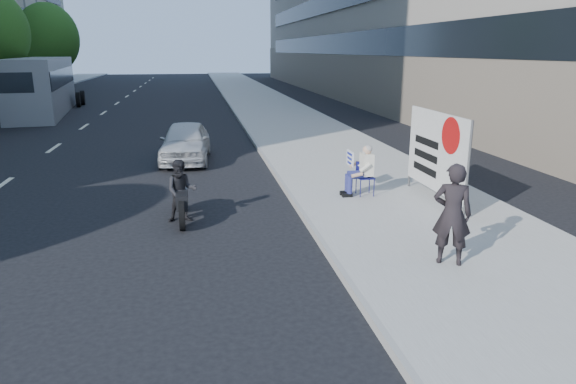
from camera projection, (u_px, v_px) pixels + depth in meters
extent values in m
plane|color=black|center=(260.00, 294.00, 8.21)|extent=(160.00, 160.00, 0.00)
cube|color=gray|center=(287.00, 120.00, 27.84)|extent=(5.00, 120.00, 0.15)
cylinder|color=#382616|center=(53.00, 77.00, 47.25)|extent=(0.30, 0.30, 2.62)
ellipsoid|color=#204512|center=(48.00, 38.00, 46.32)|extent=(5.40, 5.40, 6.21)
cylinder|color=navy|center=(360.00, 189.00, 12.99)|extent=(0.02, 0.02, 0.45)
cylinder|color=navy|center=(374.00, 188.00, 13.05)|extent=(0.02, 0.02, 0.45)
cylinder|color=navy|center=(356.00, 185.00, 13.33)|extent=(0.02, 0.02, 0.45)
cylinder|color=navy|center=(369.00, 184.00, 13.39)|extent=(0.02, 0.02, 0.45)
cube|color=navy|center=(365.00, 177.00, 13.13)|extent=(0.40, 0.40, 0.03)
cube|color=navy|center=(363.00, 169.00, 13.26)|extent=(0.40, 0.02, 0.40)
cylinder|color=navy|center=(358.00, 175.00, 12.97)|extent=(0.44, 0.17, 0.17)
cylinder|color=navy|center=(350.00, 185.00, 13.00)|extent=(0.14, 0.14, 0.46)
cube|color=black|center=(347.00, 195.00, 13.06)|extent=(0.26, 0.11, 0.10)
cylinder|color=navy|center=(356.00, 174.00, 13.16)|extent=(0.44, 0.17, 0.17)
cylinder|color=navy|center=(347.00, 183.00, 13.19)|extent=(0.14, 0.14, 0.46)
cube|color=black|center=(345.00, 193.00, 13.25)|extent=(0.26, 0.11, 0.10)
cube|color=beige|center=(367.00, 164.00, 13.04)|extent=(0.26, 0.42, 0.56)
sphere|color=tan|center=(367.00, 150.00, 12.94)|extent=(0.23, 0.23, 0.23)
ellipsoid|color=gray|center=(368.00, 149.00, 12.93)|extent=(0.22, 0.24, 0.19)
ellipsoid|color=gray|center=(364.00, 153.00, 12.94)|extent=(0.10, 0.14, 0.13)
cylinder|color=beige|center=(365.00, 168.00, 12.80)|extent=(0.30, 0.10, 0.25)
cylinder|color=tan|center=(357.00, 175.00, 12.81)|extent=(0.29, 0.09, 0.14)
cylinder|color=beige|center=(361.00, 161.00, 13.27)|extent=(0.26, 0.20, 0.32)
cylinder|color=tan|center=(354.00, 164.00, 13.41)|extent=(0.30, 0.21, 0.18)
cube|color=white|center=(350.00, 158.00, 13.50)|extent=(0.03, 0.55, 0.40)
imported|color=black|center=(452.00, 214.00, 8.79)|extent=(0.78, 0.67, 1.79)
cylinder|color=#4C4C4C|center=(468.00, 172.00, 10.98)|extent=(0.06, 0.06, 2.20)
cylinder|color=#4C4C4C|center=(411.00, 147.00, 13.82)|extent=(0.06, 0.06, 2.20)
cube|color=silver|center=(436.00, 152.00, 12.36)|extent=(0.04, 3.00, 1.90)
cylinder|color=#A50C0C|center=(451.00, 136.00, 11.56)|extent=(0.01, 0.84, 0.84)
cube|color=black|center=(426.00, 142.00, 12.79)|extent=(0.01, 1.30, 0.18)
cube|color=black|center=(425.00, 156.00, 12.88)|extent=(0.01, 1.30, 0.18)
cube|color=black|center=(424.00, 169.00, 12.97)|extent=(0.01, 1.30, 0.18)
imported|color=silver|center=(185.00, 142.00, 17.91)|extent=(1.88, 4.07, 1.35)
cylinder|color=black|center=(182.00, 216.00, 11.03)|extent=(0.13, 0.64, 0.64)
cylinder|color=black|center=(183.00, 198.00, 12.36)|extent=(0.13, 0.64, 0.64)
cube|color=black|center=(182.00, 197.00, 11.64)|extent=(0.26, 1.20, 0.35)
imported|color=black|center=(182.00, 191.00, 11.50)|extent=(0.70, 0.55, 1.42)
cube|color=slate|center=(42.00, 86.00, 31.03)|extent=(3.89, 12.21, 3.30)
cube|color=black|center=(18.00, 77.00, 30.67)|extent=(1.41, 11.43, 1.00)
cube|color=black|center=(63.00, 77.00, 31.10)|extent=(1.41, 11.43, 1.00)
cube|color=black|center=(7.00, 83.00, 25.17)|extent=(2.39, 0.34, 1.00)
cylinder|color=black|center=(46.00, 114.00, 27.28)|extent=(0.37, 1.02, 1.00)
cylinder|color=black|center=(9.00, 110.00, 28.75)|extent=(0.37, 1.02, 1.00)
cylinder|color=black|center=(56.00, 109.00, 29.18)|extent=(0.37, 1.02, 1.00)
cylinder|color=black|center=(39.00, 100.00, 34.44)|extent=(0.37, 1.02, 1.00)
cylinder|color=black|center=(78.00, 100.00, 34.87)|extent=(0.37, 1.02, 1.00)
cylinder|color=black|center=(45.00, 98.00, 35.87)|extent=(0.37, 1.02, 1.00)
cylinder|color=black|center=(83.00, 98.00, 36.29)|extent=(0.37, 1.02, 1.00)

